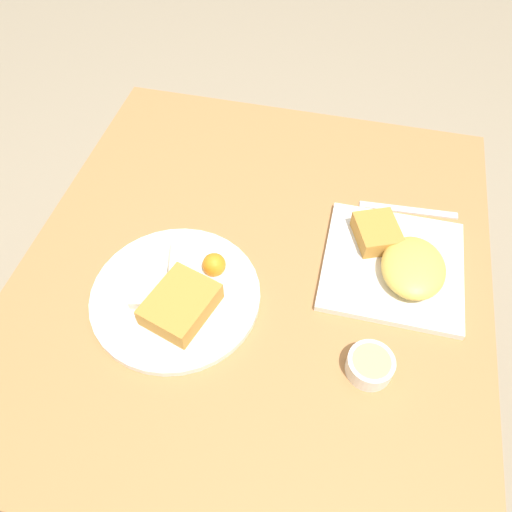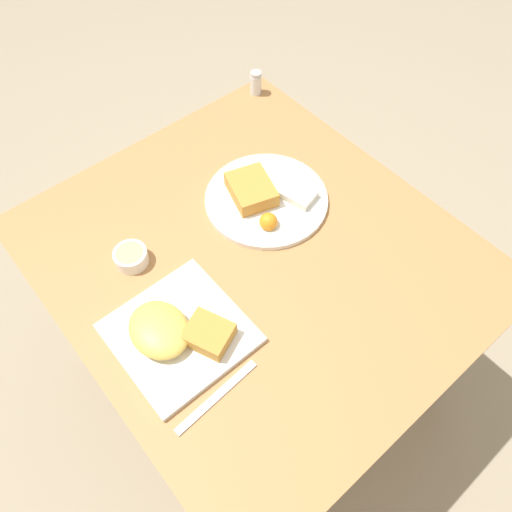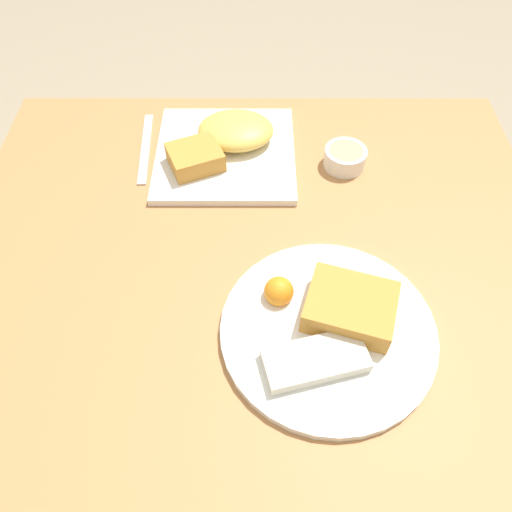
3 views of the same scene
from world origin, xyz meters
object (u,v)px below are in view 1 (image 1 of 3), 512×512
object	(u,v)px
plate_square_near	(398,261)
sauce_ramekin	(370,365)
plate_oval_far	(176,294)
butter_knife	(408,210)

from	to	relation	value
plate_square_near	sauce_ramekin	size ratio (longest dim) A/B	3.36
plate_square_near	plate_oval_far	bearing A→B (deg)	112.97
sauce_ramekin	plate_oval_far	bearing A→B (deg)	80.47
plate_oval_far	butter_knife	world-z (taller)	plate_oval_far
plate_oval_far	butter_knife	xyz separation A→B (m)	(0.32, -0.40, -0.01)
plate_oval_far	sauce_ramekin	xyz separation A→B (m)	(-0.06, -0.35, 0.00)
sauce_ramekin	butter_knife	world-z (taller)	sauce_ramekin
plate_oval_far	plate_square_near	bearing A→B (deg)	-67.03
plate_square_near	plate_oval_far	size ratio (longest dim) A/B	0.84
plate_square_near	plate_oval_far	distance (m)	0.42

